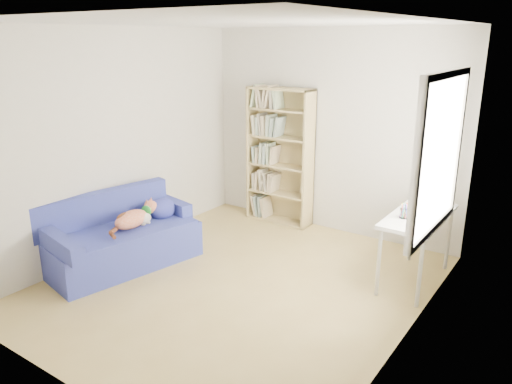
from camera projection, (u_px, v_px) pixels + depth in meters
ground at (239, 284)px, 5.22m from camera, size 4.00×4.00×0.00m
room_shell at (247, 130)px, 4.71m from camera, size 3.54×4.04×2.62m
sofa at (122, 238)px, 5.61m from camera, size 1.10×1.80×0.81m
bookshelf at (280, 162)px, 6.78m from camera, size 0.92×0.29×1.85m
desk at (418, 222)px, 5.09m from camera, size 0.51×1.10×0.75m
pen_cup at (404, 212)px, 4.95m from camera, size 0.08×0.08×0.16m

